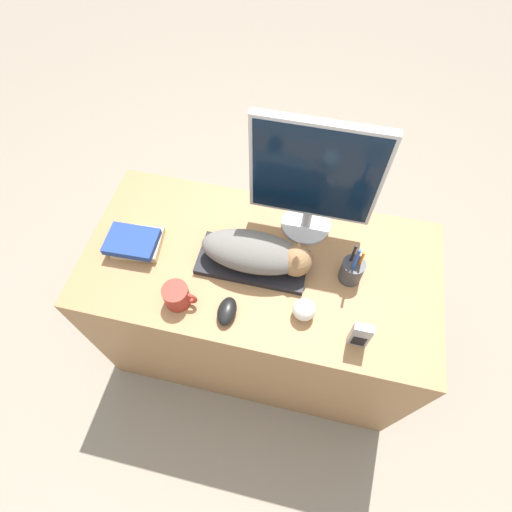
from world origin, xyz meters
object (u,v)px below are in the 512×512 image
Objects in this scene: monitor at (314,178)px; baseball at (304,310)px; computer_mouse at (227,311)px; coffee_mug at (177,296)px; keyboard at (252,262)px; cat at (260,253)px; phone at (360,335)px; book_stack at (135,242)px; pen_cup at (352,270)px.

monitor reaches higher than baseball.
coffee_mug is (-0.17, 0.01, 0.02)m from computer_mouse.
computer_mouse reaches higher than keyboard.
cat is at bearing 39.98° from coffee_mug.
coffee_mug is 0.93× the size of phone.
cat is 3.09× the size of phone.
keyboard is 0.07m from cat.
keyboard is 1.99× the size of book_stack.
baseball is at bearing 162.28° from phone.
phone is (0.59, -0.01, 0.02)m from coffee_mug.
pen_cup reaches higher than baseball.
baseball reaches higher than keyboard.
monitor reaches higher than book_stack.
pen_cup is (0.18, -0.18, -0.21)m from monitor.
monitor is 4.21× the size of coffee_mug.
keyboard is at bearing 2.89° from book_stack.
pen_cup is 2.67× the size of baseball.
book_stack is (-0.63, 0.13, -0.01)m from baseball.
pen_cup is at bearing 3.59° from keyboard.
cat is 0.79× the size of monitor.
monitor reaches higher than phone.
baseball is 0.65m from book_stack.
pen_cup is (0.55, 0.22, 0.01)m from coffee_mug.
cat is at bearing -0.00° from keyboard.
coffee_mug is 1.53× the size of baseball.
keyboard is 1.92× the size of pen_cup.
book_stack is (-0.81, 0.19, -0.03)m from phone.
monitor is (0.13, 0.21, 0.18)m from cat.
coffee_mug is at bearing -132.28° from monitor.
baseball is at bearing 12.34° from computer_mouse.
monitor is 0.34m from pen_cup.
keyboard is at bearing 180.00° from cat.
keyboard is 3.09× the size of phone.
cat is at bearing 139.83° from baseball.
book_stack is at bearing -158.84° from monitor.
cat is 0.30m from monitor.
baseball is (0.05, -0.36, -0.23)m from monitor.
baseball is at bearing 6.25° from coffee_mug.
monitor is 4.77× the size of computer_mouse.
phone is at bearing -30.19° from cat.
keyboard is at bearing 43.48° from coffee_mug.
coffee_mug is at bearing -158.28° from pen_cup.
pen_cup is 0.24m from phone.
computer_mouse is 0.43m from book_stack.
keyboard is 0.34m from pen_cup.
pen_cup is at bearing 21.72° from coffee_mug.
coffee_mug is at bearing -173.75° from baseball.
pen_cup is at bearing 3.20° from book_stack.
pen_cup is at bearing -45.32° from monitor.
pen_cup reaches higher than book_stack.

